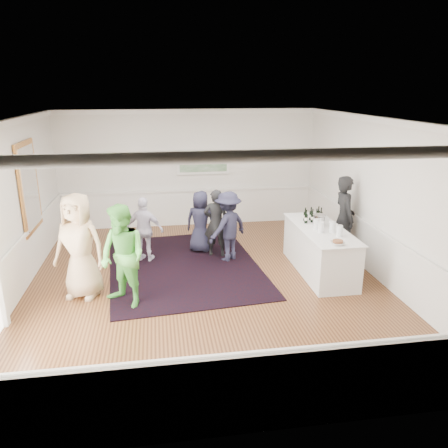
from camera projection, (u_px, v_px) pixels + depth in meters
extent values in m
plane|color=brown|center=(206.00, 284.00, 8.70)|extent=(8.00, 8.00, 0.00)
cube|color=white|center=(204.00, 119.00, 7.74)|extent=(7.00, 8.00, 0.02)
cube|color=white|center=(8.00, 214.00, 7.71)|extent=(0.02, 8.00, 3.20)
cube|color=white|center=(379.00, 199.00, 8.73)|extent=(0.02, 8.00, 3.20)
cube|color=white|center=(189.00, 169.00, 11.99)|extent=(7.00, 0.02, 3.20)
cube|color=white|center=(249.00, 307.00, 4.45)|extent=(7.00, 0.02, 3.20)
cube|color=#C8823B|center=(29.00, 187.00, 8.88)|extent=(0.04, 1.25, 1.85)
cube|color=white|center=(30.00, 187.00, 8.88)|extent=(0.01, 1.05, 1.65)
cube|color=white|center=(203.00, 162.00, 11.95)|extent=(1.44, 0.05, 0.66)
cube|color=#246227|center=(203.00, 162.00, 11.92)|extent=(1.30, 0.01, 0.52)
cube|color=black|center=(184.00, 266.00, 9.53)|extent=(3.51, 4.40, 0.02)
cube|color=silver|center=(319.00, 250.00, 9.13)|extent=(0.85, 2.33, 0.95)
cube|color=silver|center=(321.00, 229.00, 8.99)|extent=(0.91, 2.39, 0.02)
imported|color=black|center=(344.00, 218.00, 9.69)|extent=(0.47, 0.71, 1.91)
imported|color=tan|center=(79.00, 246.00, 7.91)|extent=(1.12, 0.91, 1.97)
imported|color=#5CC24D|center=(123.00, 257.00, 7.59)|extent=(1.13, 1.13, 1.85)
imported|color=silver|center=(145.00, 230.00, 9.65)|extent=(0.93, 0.64, 1.46)
imported|color=#1F1F34|center=(228.00, 226.00, 9.68)|extent=(1.17, 1.07, 1.58)
imported|color=black|center=(216.00, 223.00, 9.91)|extent=(0.65, 0.51, 1.58)
imported|color=#1F1F34|center=(201.00, 222.00, 10.22)|extent=(0.84, 0.71, 1.47)
cylinder|color=#6ABC43|center=(321.00, 227.00, 8.68)|extent=(0.12, 0.12, 0.24)
cylinder|color=#DC4740|center=(332.00, 227.00, 8.69)|extent=(0.12, 0.12, 0.24)
cylinder|color=#72C245|center=(317.00, 224.00, 8.85)|extent=(0.12, 0.12, 0.24)
cylinder|color=white|center=(340.00, 231.00, 8.45)|extent=(0.12, 0.12, 0.24)
cylinder|color=silver|center=(319.00, 221.00, 9.09)|extent=(0.26, 0.26, 0.25)
imported|color=white|center=(338.00, 243.00, 8.04)|extent=(0.26, 0.26, 0.06)
cylinder|color=brown|center=(338.00, 242.00, 8.04)|extent=(0.19, 0.19, 0.04)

